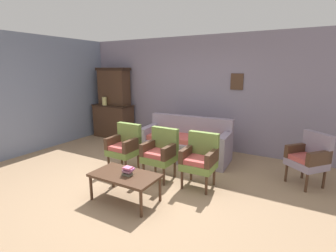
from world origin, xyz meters
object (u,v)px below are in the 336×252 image
Objects in this scene: armchair_near_couch_end at (125,145)px; book_stack_on_table at (128,171)px; wingback_chair_by_fireplace at (309,157)px; floral_couch at (186,144)px; side_cabinet at (114,121)px; vase_on_cabinet at (104,101)px; armchair_near_cabinet at (200,158)px; armchair_row_middle at (161,151)px; coffee_table at (125,177)px.

book_stack_on_table is (0.81, -0.92, -0.01)m from armchair_near_couch_end.
wingback_chair_by_fireplace is 5.36× the size of book_stack_on_table.
book_stack_on_table is at bearing -88.14° from floral_couch.
armchair_near_couch_end is (1.87, -1.78, 0.03)m from side_cabinet.
vase_on_cabinet is 2.89m from floral_couch.
floral_couch is at bearing 125.54° from armchair_near_cabinet.
armchair_near_couch_end is (2.01, -1.61, -0.54)m from vase_on_cabinet.
side_cabinet reaches higher than armchair_row_middle.
vase_on_cabinet reaches higher than armchair_near_couch_end.
armchair_row_middle is 2.51m from wingback_chair_by_fireplace.
wingback_chair_by_fireplace is 3.05m from coffee_table.
coffee_table is at bearing -50.67° from armchair_near_couch_end.
book_stack_on_table is at bearing -48.54° from armchair_near_couch_end.
armchair_near_couch_end is at bearing -161.55° from wingback_chair_by_fireplace.
side_cabinet is 1.28× the size of wingback_chair_by_fireplace.
coffee_table is (0.01, -2.09, 0.05)m from floral_couch.
coffee_table is (2.63, -2.71, -0.09)m from side_cabinet.
vase_on_cabinet is 0.12× the size of floral_couch.
book_stack_on_table is (2.69, -2.70, 0.02)m from side_cabinet.
wingback_chair_by_fireplace reaches higher than coffee_table.
vase_on_cabinet reaches higher than armchair_near_cabinet.
side_cabinet is at bearing 153.30° from armchair_near_cabinet.
armchair_row_middle reaches higher than book_stack_on_table.
armchair_near_cabinet is 0.90× the size of coffee_table.
wingback_chair_by_fireplace is at bearing 39.96° from coffee_table.
wingback_chair_by_fireplace is at bearing 23.49° from armchair_row_middle.
side_cabinet is 5.02m from wingback_chair_by_fireplace.
book_stack_on_table is at bearing -45.19° from side_cabinet.
armchair_near_couch_end is at bearing 129.33° from coffee_table.
coffee_table is at bearing -140.04° from wingback_chair_by_fireplace.
armchair_near_couch_end is at bearing -177.29° from armchair_near_cabinet.
book_stack_on_table is at bearing 3.00° from coffee_table.
armchair_near_cabinet is (0.78, -1.09, 0.17)m from floral_couch.
floral_couch is 2.15× the size of wingback_chair_by_fireplace.
side_cabinet is at bearing 134.81° from book_stack_on_table.
armchair_near_cabinet is (0.74, 0.04, 0.00)m from armchair_row_middle.
armchair_near_cabinet is at bearing 54.32° from book_stack_on_table.
wingback_chair_by_fireplace is at bearing 31.52° from armchair_near_cabinet.
vase_on_cabinet is at bearing 170.92° from floral_couch.
armchair_near_couch_end is 5.36× the size of book_stack_on_table.
armchair_row_middle is (0.05, -1.13, 0.17)m from floral_couch.
floral_couch is 1.40m from armchair_near_couch_end.
coffee_table is at bearing -127.70° from armchair_near_cabinet.
book_stack_on_table is (0.07, -2.09, 0.16)m from floral_couch.
vase_on_cabinet is at bearing 156.56° from armchair_near_cabinet.
wingback_chair_by_fireplace is at bearing -8.59° from side_cabinet.
armchair_near_couch_end is at bearing -177.68° from armchair_row_middle.
floral_couch is at bearing 90.31° from coffee_table.
armchair_row_middle is at bearing 91.32° from book_stack_on_table.
armchair_near_couch_end reaches higher than book_stack_on_table.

